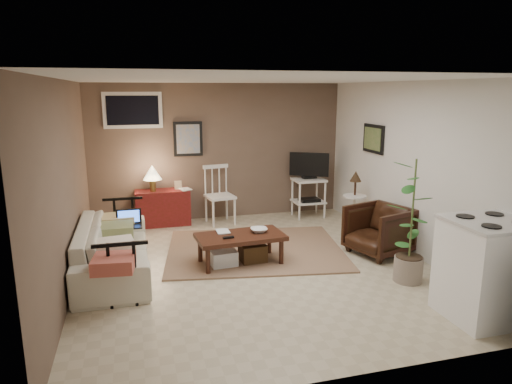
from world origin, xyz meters
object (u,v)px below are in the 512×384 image
object	(u,v)px
sofa	(113,240)
spindle_chair	(220,197)
tv_stand	(309,183)
side_table	(355,194)
red_console	(162,204)
stove	(487,269)
armchair	(379,228)
potted_plant	(412,217)
coffee_table	(240,247)

from	to	relation	value
sofa	spindle_chair	size ratio (longest dim) A/B	2.15
tv_stand	side_table	world-z (taller)	tv_stand
red_console	stove	world-z (taller)	red_console
armchair	potted_plant	distance (m)	1.05
sofa	stove	world-z (taller)	stove
armchair	red_console	bearing A→B (deg)	-145.81
side_table	potted_plant	distance (m)	2.05
side_table	stove	world-z (taller)	stove
sofa	side_table	world-z (taller)	side_table
armchair	stove	world-z (taller)	stove
coffee_table	tv_stand	distance (m)	2.67
side_table	stove	size ratio (longest dim) A/B	0.97
side_table	potted_plant	xyz separation A→B (m)	(-0.30, -2.02, 0.19)
red_console	armchair	world-z (taller)	red_console
side_table	stove	xyz separation A→B (m)	(-0.08, -3.01, -0.11)
sofa	red_console	bearing A→B (deg)	-20.78
potted_plant	tv_stand	bearing A→B (deg)	91.67
potted_plant	stove	world-z (taller)	potted_plant
sofa	stove	bearing A→B (deg)	-121.37
armchair	tv_stand	bearing A→B (deg)	168.74
sofa	tv_stand	distance (m)	3.82
armchair	stove	distance (m)	1.95
coffee_table	spindle_chair	world-z (taller)	spindle_chair
armchair	potted_plant	bearing A→B (deg)	-25.47
side_table	red_console	bearing A→B (deg)	158.38
sofa	potted_plant	bearing A→B (deg)	-109.94
spindle_chair	side_table	size ratio (longest dim) A/B	1.00
sofa	armchair	world-z (taller)	sofa
spindle_chair	tv_stand	bearing A→B (deg)	-1.01
spindle_chair	stove	size ratio (longest dim) A/B	0.97
tv_stand	armchair	xyz separation A→B (m)	(0.22, -2.09, -0.24)
side_table	tv_stand	bearing A→B (deg)	110.79
stove	tv_stand	bearing A→B (deg)	94.44
armchair	potted_plant	xyz separation A→B (m)	(-0.14, -0.95, 0.43)
potted_plant	stove	bearing A→B (deg)	-77.24
coffee_table	armchair	world-z (taller)	armchair
stove	red_console	bearing A→B (deg)	124.96
spindle_chair	potted_plant	size ratio (longest dim) A/B	0.66
potted_plant	stove	xyz separation A→B (m)	(0.22, -0.99, -0.30)
armchair	stove	size ratio (longest dim) A/B	0.74
tv_stand	side_table	size ratio (longest dim) A/B	1.18
red_console	stove	size ratio (longest dim) A/B	1.01
sofa	spindle_chair	bearing A→B (deg)	-43.44
red_console	side_table	distance (m)	3.25
coffee_table	side_table	world-z (taller)	side_table
red_console	spindle_chair	distance (m)	1.00
spindle_chair	side_table	world-z (taller)	same
sofa	red_console	size ratio (longest dim) A/B	2.05
spindle_chair	tv_stand	xyz separation A→B (m)	(1.64, -0.03, 0.15)
spindle_chair	side_table	distance (m)	2.30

